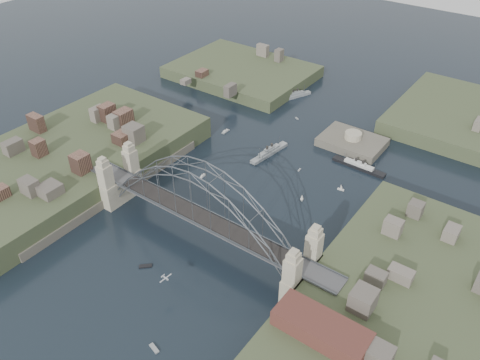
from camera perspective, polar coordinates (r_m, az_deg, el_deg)
name	(u,v)px	position (r m, az deg, el deg)	size (l,w,h in m)	color
ground	(202,240)	(137.33, -4.46, -6.96)	(500.00, 500.00, 0.00)	black
bridge	(200,205)	(129.27, -4.71, -2.96)	(84.00, 13.80, 24.60)	#4D4D4F
shore_west	(69,166)	(171.84, -19.35, 1.60)	(50.50, 90.00, 12.00)	#3E492C
shore_east	(402,338)	(118.46, 18.39, -17.13)	(50.50, 90.00, 12.00)	#3E492C
headland_nw	(242,76)	(229.01, 0.23, 12.08)	(60.00, 45.00, 9.00)	#3E492C
fort_island	(351,146)	(181.12, 12.89, 3.85)	(22.00, 16.00, 9.40)	#585346
wharf_shed	(321,328)	(105.76, 9.49, -16.72)	(20.00, 8.00, 4.00)	#592D26
naval_cruiser_near	(269,152)	(171.35, 3.44, 3.24)	(4.57, 17.69, 5.26)	#92989A
naval_cruiser_far	(295,96)	(211.13, 6.45, 9.77)	(8.11, 14.94, 5.19)	#92989A
ocean_liner	(359,166)	(168.86, 13.71, 1.58)	(18.82, 3.07, 4.61)	black
aeroplane	(165,278)	(120.24, -8.75, -11.21)	(1.97, 3.67, 0.53)	silver
small_boat_a	(203,176)	(160.68, -4.36, 0.49)	(1.01, 2.55, 1.43)	silver
small_boat_b	(302,197)	(151.15, 7.26, -2.01)	(1.42, 1.95, 2.38)	silver
small_boat_c	(145,266)	(131.83, -10.99, -9.85)	(3.20, 3.13, 0.45)	silver
small_boat_d	(341,188)	(157.22, 11.73, -0.88)	(2.22, 1.13, 2.38)	silver
small_boat_e	(226,131)	(184.59, -1.69, 5.70)	(1.22, 3.64, 1.43)	silver
small_boat_f	(299,170)	(164.44, 6.95, 1.17)	(0.75, 1.70, 0.45)	silver
small_boat_g	(154,348)	(115.20, -9.99, -18.82)	(3.06, 1.67, 0.45)	silver
small_boat_h	(297,119)	(194.74, 6.66, 7.15)	(1.89, 1.43, 0.45)	silver
small_boat_i	(332,250)	(136.17, 10.73, -7.99)	(1.09, 2.23, 0.45)	silver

